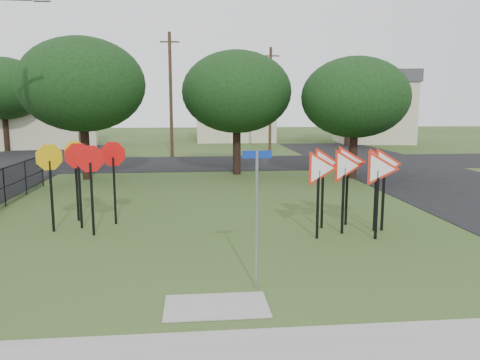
% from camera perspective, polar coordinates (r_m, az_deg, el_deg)
% --- Properties ---
extents(ground, '(140.00, 140.00, 0.00)m').
position_cam_1_polar(ground, '(11.59, -3.49, -10.30)').
color(ground, '#2E481B').
extents(sidewalk, '(30.00, 1.60, 0.02)m').
position_cam_1_polar(sidewalk, '(7.75, -2.20, -20.60)').
color(sidewalk, gray).
rests_on(sidewalk, ground).
extents(street_right, '(8.00, 50.00, 0.02)m').
position_cam_1_polar(street_right, '(24.61, 24.64, -0.66)').
color(street_right, black).
rests_on(street_right, ground).
extents(street_far, '(60.00, 8.00, 0.02)m').
position_cam_1_polar(street_far, '(31.16, -4.91, 2.05)').
color(street_far, black).
rests_on(street_far, ground).
extents(curb_pad, '(2.00, 1.20, 0.02)m').
position_cam_1_polar(curb_pad, '(9.36, -2.90, -15.13)').
color(curb_pad, gray).
rests_on(curb_pad, ground).
extents(street_name_sign, '(0.61, 0.06, 2.93)m').
position_cam_1_polar(street_name_sign, '(9.73, 2.04, -3.73)').
color(street_name_sign, gray).
rests_on(street_name_sign, ground).
extents(stop_sign_cluster, '(2.52, 2.19, 2.72)m').
position_cam_1_polar(stop_sign_cluster, '(15.34, -18.73, 1.70)').
color(stop_sign_cluster, black).
rests_on(stop_sign_cluster, ground).
extents(yield_sign_cluster, '(3.39, 2.03, 2.65)m').
position_cam_1_polar(yield_sign_cluster, '(14.44, 13.65, 1.26)').
color(yield_sign_cluster, black).
rests_on(yield_sign_cluster, ground).
extents(far_pole_a, '(1.40, 0.24, 9.00)m').
position_cam_1_polar(far_pole_a, '(34.97, -8.44, 10.29)').
color(far_pole_a, '#402F1D').
rests_on(far_pole_a, ground).
extents(far_pole_b, '(1.40, 0.24, 8.50)m').
position_cam_1_polar(far_pole_b, '(39.44, 3.72, 9.87)').
color(far_pole_b, '#402F1D').
rests_on(far_pole_b, ground).
extents(far_pole_c, '(1.40, 0.24, 9.00)m').
position_cam_1_polar(far_pole_c, '(42.04, -19.16, 9.69)').
color(far_pole_c, '#402F1D').
rests_on(far_pole_c, ground).
extents(house_left, '(10.58, 8.88, 7.20)m').
position_cam_1_polar(house_left, '(46.94, -22.76, 8.22)').
color(house_left, beige).
rests_on(house_left, ground).
extents(house_mid, '(8.40, 8.40, 6.20)m').
position_cam_1_polar(house_mid, '(51.11, -0.74, 8.38)').
color(house_mid, beige).
rests_on(house_mid, ground).
extents(house_right, '(8.30, 8.30, 7.20)m').
position_cam_1_polar(house_right, '(50.39, 15.93, 8.59)').
color(house_right, beige).
rests_on(house_right, ground).
extents(tree_near_left, '(6.40, 6.40, 7.27)m').
position_cam_1_polar(tree_near_left, '(25.56, -18.69, 10.94)').
color(tree_near_left, black).
rests_on(tree_near_left, ground).
extents(tree_near_mid, '(6.00, 6.00, 6.80)m').
position_cam_1_polar(tree_near_mid, '(26.04, -0.41, 10.68)').
color(tree_near_mid, black).
rests_on(tree_near_mid, ground).
extents(tree_near_right, '(5.60, 5.60, 6.33)m').
position_cam_1_polar(tree_near_right, '(25.35, 13.86, 9.74)').
color(tree_near_right, black).
rests_on(tree_near_right, ground).
extents(tree_far_left, '(6.80, 6.80, 7.73)m').
position_cam_1_polar(tree_far_left, '(43.82, -26.96, 9.91)').
color(tree_far_left, black).
rests_on(tree_far_left, ground).
extents(tree_far_right, '(6.00, 6.00, 6.80)m').
position_cam_1_polar(tree_far_right, '(45.27, 13.07, 9.81)').
color(tree_far_right, black).
rests_on(tree_far_right, ground).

